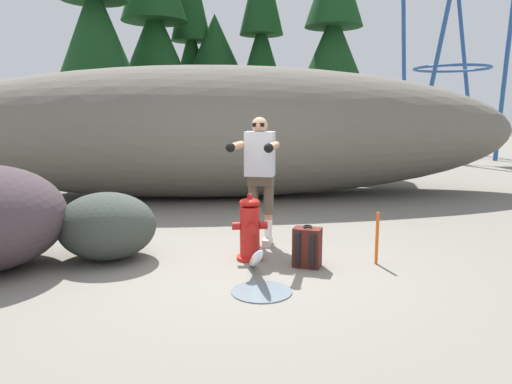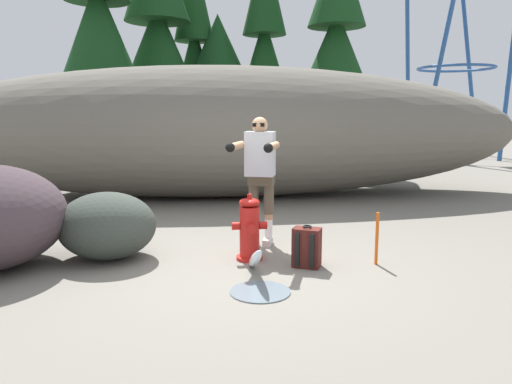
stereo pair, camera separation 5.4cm
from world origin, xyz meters
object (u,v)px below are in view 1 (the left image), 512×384
Objects in this scene: spare_backpack at (307,247)px; fire_hydrant at (250,230)px; utility_worker at (260,165)px; boulder_mid at (107,226)px; survey_stake at (377,238)px.

fire_hydrant is at bearing 87.40° from spare_backpack.
utility_worker reaches higher than fire_hydrant.
spare_backpack is (0.41, -0.93, -0.83)m from utility_worker.
utility_worker is 1.44× the size of boulder_mid.
boulder_mid is at bearing 171.76° from fire_hydrant.
utility_worker reaches higher than boulder_mid.
boulder_mid is 3.12m from survey_stake.
survey_stake is at bearing -13.41° from fire_hydrant.
fire_hydrant is 1.30× the size of survey_stake.
spare_backpack is (0.61, -0.32, -0.14)m from fire_hydrant.
fire_hydrant reaches higher than spare_backpack.
spare_backpack is at bearing -28.02° from fire_hydrant.
fire_hydrant reaches higher than survey_stake.
survey_stake is (1.21, -0.94, -0.74)m from utility_worker.
survey_stake is at bearing -10.64° from boulder_mid.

